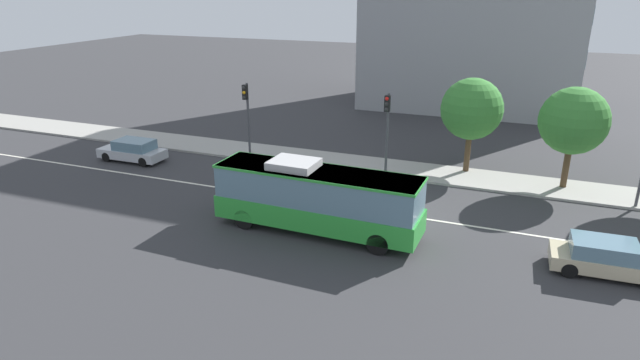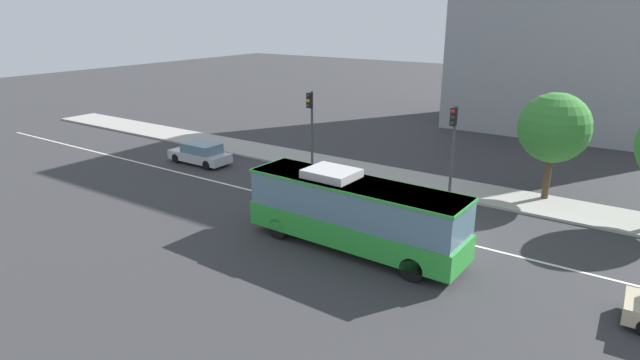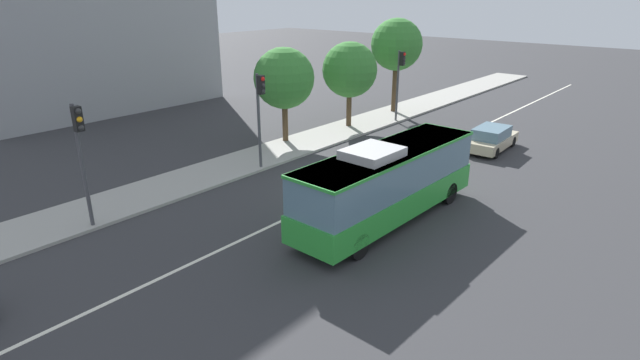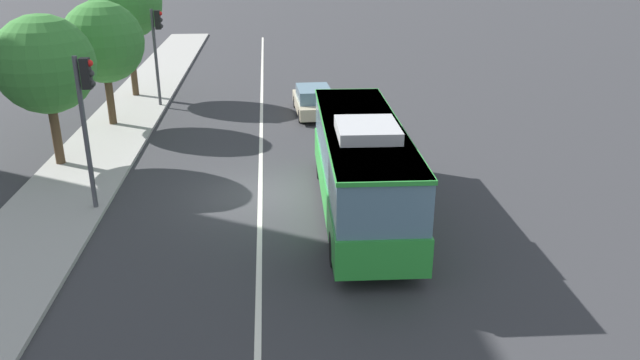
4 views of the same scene
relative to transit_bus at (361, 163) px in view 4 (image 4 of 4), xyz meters
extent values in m
plane|color=#333335|center=(2.00, 3.33, -1.81)|extent=(160.00, 160.00, 0.00)
cube|color=#9E9B93|center=(2.00, 10.24, -1.74)|extent=(80.00, 3.48, 0.14)
cube|color=silver|center=(2.00, 3.33, -1.80)|extent=(76.00, 0.16, 0.01)
cube|color=green|center=(0.02, 0.00, -0.83)|extent=(10.06, 2.76, 1.10)
cube|color=slate|center=(0.02, 0.00, 0.50)|extent=(9.86, 2.68, 1.58)
cube|color=green|center=(0.02, 0.00, 1.23)|extent=(9.96, 2.74, 0.12)
cube|color=#B2B2B2|center=(-1.18, 0.03, 1.47)|extent=(2.25, 1.86, 0.36)
cylinder|color=black|center=(3.45, 1.01, -1.31)|extent=(1.01, 0.33, 1.00)
cylinder|color=black|center=(3.39, -1.19, -1.31)|extent=(1.01, 0.33, 1.00)
cylinder|color=black|center=(-3.35, 1.19, -1.31)|extent=(1.01, 0.33, 1.00)
cylinder|color=black|center=(-3.40, -1.01, -1.31)|extent=(1.01, 0.33, 1.00)
cube|color=#C6B793|center=(12.68, 0.61, -1.29)|extent=(4.57, 1.98, 0.60)
cube|color=slate|center=(12.43, 0.60, -0.67)|extent=(2.58, 1.76, 0.64)
cylinder|color=black|center=(14.14, 1.47, -1.49)|extent=(0.65, 0.25, 0.64)
cylinder|color=black|center=(14.21, -0.13, -1.49)|extent=(0.65, 0.25, 0.64)
cylinder|color=black|center=(11.14, 1.35, -1.49)|extent=(0.65, 0.25, 0.64)
cylinder|color=black|center=(11.21, -0.25, -1.49)|extent=(0.65, 0.25, 0.64)
cylinder|color=#47474C|center=(14.80, 8.82, 0.79)|extent=(0.16, 0.16, 5.20)
cube|color=black|center=(14.80, 8.54, 2.84)|extent=(0.32, 0.28, 0.96)
sphere|color=red|center=(14.80, 8.39, 3.16)|extent=(0.22, 0.22, 0.22)
sphere|color=#2D2D2D|center=(14.80, 8.39, 2.84)|extent=(0.22, 0.22, 0.22)
sphere|color=#2D2D2D|center=(14.80, 8.39, 2.52)|extent=(0.22, 0.22, 0.22)
cylinder|color=#47474C|center=(1.06, 8.84, 0.79)|extent=(0.16, 0.16, 5.20)
cube|color=black|center=(1.06, 8.56, 2.84)|extent=(0.32, 0.28, 0.96)
sphere|color=red|center=(1.06, 8.41, 3.16)|extent=(0.22, 0.22, 0.22)
sphere|color=#2D2D2D|center=(1.06, 8.41, 2.84)|extent=(0.22, 0.22, 0.22)
sphere|color=#2D2D2D|center=(1.06, 8.41, 2.52)|extent=(0.22, 0.22, 0.22)
cylinder|color=#4C3823|center=(11.28, 10.54, -0.48)|extent=(0.36, 0.36, 2.66)
sphere|color=#387F33|center=(11.28, 10.54, 2.27)|extent=(3.79, 3.79, 3.79)
cylinder|color=#4C3823|center=(5.63, 11.35, -0.45)|extent=(0.36, 0.36, 2.71)
sphere|color=#387F33|center=(5.63, 11.35, 2.31)|extent=(3.76, 3.76, 3.76)
cylinder|color=#4C3823|center=(17.23, 10.58, 0.11)|extent=(0.36, 0.36, 3.84)
sphere|color=#387F33|center=(17.23, 10.58, 3.50)|extent=(3.93, 3.93, 3.93)
camera|label=1|loc=(8.77, -21.83, 9.52)|focal=30.06mm
camera|label=2|loc=(10.60, -18.06, 8.23)|focal=29.03mm
camera|label=3|loc=(-16.65, -10.37, 7.39)|focal=28.11mm
camera|label=4|loc=(-18.44, 2.90, 6.72)|focal=34.47mm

